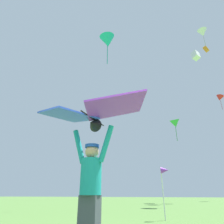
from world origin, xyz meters
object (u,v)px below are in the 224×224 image
Objects in this scene: distant_kite_green_high_left at (175,123)px; distant_kite_orange_low_left at (206,49)px; held_stunt_kite at (91,114)px; marker_flag at (164,173)px; distant_kite_white_high_right at (196,56)px; distant_kite_teal_far_center at (108,41)px; distant_kite_white_overhead_distant at (203,33)px; kite_flyer_person at (91,187)px; distant_kite_red_mid_right at (220,98)px.

distant_kite_orange_low_left reaches higher than distant_kite_green_high_left.
marker_flag is at bearing 79.40° from held_stunt_kite.
held_stunt_kite is 1.39× the size of distant_kite_white_high_right.
distant_kite_white_overhead_distant reaches higher than distant_kite_teal_far_center.
distant_kite_white_high_right is at bearing 53.36° from distant_kite_teal_far_center.
kite_flyer_person is 32.58m from distant_kite_orange_low_left.
distant_kite_red_mid_right is 8.33m from distant_kite_orange_low_left.
distant_kite_white_overhead_distant is 1.41× the size of marker_flag.
distant_kite_teal_far_center reaches higher than kite_flyer_person.
kite_flyer_person reaches higher than marker_flag.
kite_flyer_person is at bearing -100.68° from marker_flag.
distant_kite_red_mid_right reaches higher than distant_kite_teal_far_center.
distant_kite_green_high_left is (-4.27, 3.98, -9.35)m from distant_kite_white_overhead_distant.
distant_kite_white_high_right reaches higher than distant_kite_green_high_left.
marker_flag is (-4.78, -16.35, -16.82)m from distant_kite_white_high_right.
distant_kite_white_overhead_distant is (6.11, 16.75, 15.94)m from held_stunt_kite.
distant_kite_teal_far_center is at bearing -121.71° from distant_kite_red_mid_right.
distant_kite_white_high_right is at bearing 74.97° from held_stunt_kite.
held_stunt_kite is 0.87× the size of distant_kite_white_overhead_distant.
distant_kite_teal_far_center is at bearing -126.35° from distant_kite_orange_low_left.
distant_kite_white_high_right is 9.84m from distant_kite_red_mid_right.
held_stunt_kite is at bearing -105.03° from distant_kite_white_high_right.
distant_kite_white_high_right reaches higher than marker_flag.
distant_kite_orange_low_left is at bearing 30.15° from distant_kite_green_high_left.
kite_flyer_person is 1.22m from held_stunt_kite.
marker_flag is at bearing -109.67° from distant_kite_orange_low_left.
distant_kite_white_high_right is 0.59× the size of distant_kite_red_mid_right.
distant_kite_white_high_right reaches higher than distant_kite_teal_far_center.
distant_kite_orange_low_left is at bearing 53.65° from distant_kite_teal_far_center.
marker_flag is at bearing -106.30° from distant_kite_white_high_right.
kite_flyer_person is 22.13m from distant_kite_green_high_left.
held_stunt_kite is at bearing -72.23° from distant_kite_teal_far_center.
distant_kite_red_mid_right is 29.76m from marker_flag.
distant_kite_teal_far_center is (-3.04, 9.35, 12.04)m from kite_flyer_person.
held_stunt_kite is at bearing -107.94° from distant_kite_orange_low_left.
distant_kite_green_high_left is at bearing 66.68° from distant_kite_teal_far_center.
distant_kite_red_mid_right is (3.82, 8.56, -2.99)m from distant_kite_white_high_right.
distant_kite_red_mid_right reaches higher than held_stunt_kite.
distant_kite_white_overhead_distant is 8.34m from distant_kite_orange_low_left.
distant_kite_white_high_right reaches higher than held_stunt_kite.
held_stunt_kite is at bearing -100.60° from marker_flag.
distant_kite_white_overhead_distant is at bearing -84.51° from distant_kite_white_high_right.
distant_kite_red_mid_right is 2.46× the size of distant_kite_orange_low_left.
distant_kite_red_mid_right is (9.50, 29.72, 13.21)m from held_stunt_kite.
held_stunt_kite is 0.73× the size of distant_kite_teal_far_center.
distant_kite_red_mid_right reaches higher than distant_kite_green_high_left.
kite_flyer_person is 0.65× the size of distant_kite_teal_far_center.
distant_kite_teal_far_center is 2.75× the size of distant_kite_orange_low_left.
distant_kite_white_overhead_distant is at bearing -104.65° from distant_kite_red_mid_right.
held_stunt_kite is 1.22× the size of marker_flag.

